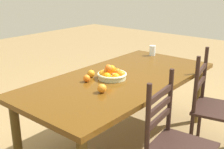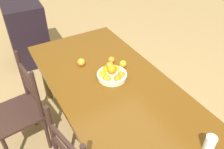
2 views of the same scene
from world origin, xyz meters
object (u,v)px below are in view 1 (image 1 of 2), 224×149
Objects in this scene: dining_table at (121,84)px; drinking_glass at (152,50)px; chair_by_cabinet at (176,145)px; orange_loose_1 at (91,74)px; fruit_bowl at (112,74)px; orange_loose_0 at (87,78)px; chair_near_window at (214,108)px; orange_loose_2 at (102,88)px.

dining_table is 0.94m from drinking_glass.
chair_by_cabinet is 13.56× the size of orange_loose_1.
fruit_bowl is 4.23× the size of orange_loose_0.
fruit_bowl is at bearing 117.41° from orange_loose_1.
dining_table is at bearing 129.43° from orange_loose_1.
drinking_glass is at bearing -166.55° from dining_table.
orange_loose_0 is 0.92× the size of orange_loose_1.
drinking_glass reaches higher than orange_loose_0.
dining_table is 0.92m from chair_near_window.
orange_loose_0 is at bearing 2.56° from drinking_glass.
orange_loose_0 is at bearing -29.33° from fruit_bowl.
fruit_bowl reaches higher than drinking_glass.
dining_table is at bearing -163.78° from orange_loose_2.
orange_loose_2 is 1.36m from drinking_glass.
drinking_glass is at bearing -170.09° from fruit_bowl.
chair_near_window is 1.11m from drinking_glass.
orange_loose_0 reaches higher than dining_table.
chair_near_window is at bearing 122.35° from dining_table.
chair_by_cabinet is (0.36, 0.79, -0.18)m from dining_table.
orange_loose_1 is at bearing 112.09° from chair_near_window.
orange_loose_1 is at bearing -0.31° from drinking_glass.
fruit_bowl is 1.01m from drinking_glass.
dining_table is at bearing 154.55° from fruit_bowl.
chair_near_window reaches higher than fruit_bowl.
fruit_bowl is 3.70× the size of orange_loose_2.
orange_loose_0 is at bearing -111.10° from orange_loose_2.
chair_near_window is at bearing -3.90° from chair_by_cabinet.
chair_by_cabinet is at bearing 86.39° from orange_loose_0.
orange_loose_0 is (-0.06, -0.95, 0.29)m from chair_by_cabinet.
chair_by_cabinet is 3.46× the size of fruit_bowl.
chair_by_cabinet reaches higher than orange_loose_1.
chair_by_cabinet reaches higher than drinking_glass.
orange_loose_2 is at bearing 14.32° from drinking_glass.
dining_table is 0.89m from chair_by_cabinet.
drinking_glass is at bearing 179.69° from orange_loose_1.
orange_loose_0 is at bearing -28.21° from dining_table.
chair_near_window is at bearing 144.45° from orange_loose_2.
orange_loose_2 is at bearing 26.75° from fruit_bowl.
dining_table is 0.44m from orange_loose_2.
dining_table is at bearing 59.19° from chair_by_cabinet.
orange_loose_2 is (0.11, 0.28, 0.00)m from orange_loose_0.
chair_by_cabinet is at bearing 79.89° from orange_loose_1.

